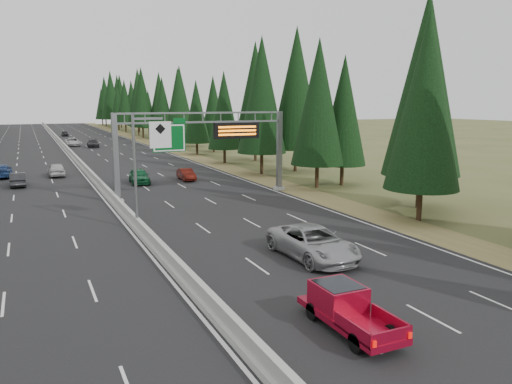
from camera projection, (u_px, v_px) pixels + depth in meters
road at (70, 155)px, 83.68m from camera, size 32.00×260.00×0.08m
shoulder_right at (174, 150)px, 91.00m from camera, size 3.60×260.00×0.06m
median_barrier at (70, 152)px, 83.61m from camera, size 0.70×260.00×0.85m
sign_gantry at (210, 140)px, 46.09m from camera, size 16.75×0.98×7.80m
hov_sign_pole at (143, 163)px, 33.90m from camera, size 2.80×0.50×8.00m
tree_row_right at (199, 98)px, 89.25m from camera, size 11.52×242.48×18.95m
silver_minivan at (313, 243)px, 28.08m from camera, size 3.20×6.57×1.80m
red_pickup at (344, 305)px, 19.49m from camera, size 1.79×5.01×1.63m
car_ahead_green at (139, 176)px, 53.92m from camera, size 2.21×4.83×1.60m
car_ahead_dkred at (186, 174)px, 56.22m from camera, size 1.48×3.95×1.29m
car_ahead_dkgrey at (93, 143)px, 96.76m from camera, size 2.43×5.27×1.49m
car_ahead_white at (72, 142)px, 99.57m from camera, size 2.66×5.74×1.59m
car_ahead_far at (65, 134)px, 128.01m from camera, size 1.68×3.95×1.33m
car_onc_near at (18, 179)px, 52.09m from camera, size 1.57×4.37×1.43m
car_onc_blue at (2, 171)px, 58.13m from camera, size 2.16×5.29×1.53m
car_onc_white at (57, 170)px, 59.15m from camera, size 1.87×4.61×1.57m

